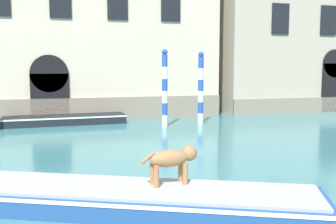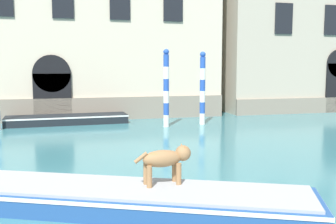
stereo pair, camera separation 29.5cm
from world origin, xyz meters
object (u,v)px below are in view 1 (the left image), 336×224
Objects in this scene: boat_foreground at (119,197)px; mooring_pole_0 at (165,88)px; dog_on_deck at (173,159)px; mooring_pole_2 at (201,88)px; boat_moored_near_palazzo at (65,120)px.

boat_foreground is 11.58m from mooring_pole_0.
mooring_pole_2 is at bearing 62.08° from dog_on_deck.
dog_on_deck is 11.29m from mooring_pole_0.
boat_foreground is 13.07m from boat_moored_near_palazzo.
mooring_pole_0 reaches higher than mooring_pole_2.
mooring_pole_2 is at bearing -18.36° from boat_moored_near_palazzo.
boat_moored_near_palazzo is (-2.11, 13.17, -0.82)m from dog_on_deck.
mooring_pole_0 is (3.86, 10.79, 1.68)m from boat_foreground.
boat_foreground is at bearing -88.66° from boat_moored_near_palazzo.
boat_foreground is 2.26× the size of mooring_pole_2.
boat_foreground is at bearing -109.68° from mooring_pole_0.
boat_foreground is at bearing 168.32° from dog_on_deck.
dog_on_deck is 12.25m from mooring_pole_2.
dog_on_deck is 0.34× the size of mooring_pole_2.
mooring_pole_0 reaches higher than boat_foreground.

